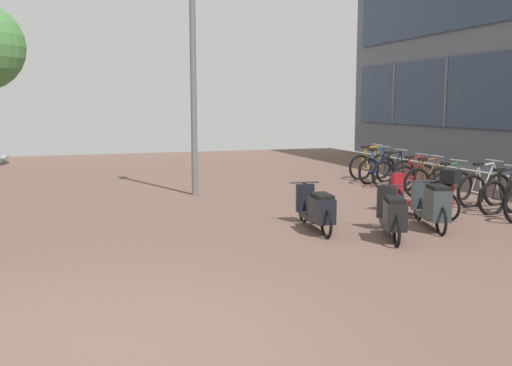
{
  "coord_description": "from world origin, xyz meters",
  "views": [
    {
      "loc": [
        -0.24,
        -4.77,
        2.09
      ],
      "look_at": [
        2.23,
        2.48,
        1.03
      ],
      "focal_mm": 40.04,
      "sensor_mm": 36.0,
      "label": 1
    }
  ],
  "objects": [
    {
      "name": "ground",
      "position": [
        1.43,
        0.0,
        -0.02
      ],
      "size": [
        21.0,
        40.0,
        0.13
      ],
      "color": "#27202D"
    },
    {
      "name": "bicycle_rack_03",
      "position": [
        7.77,
        3.92,
        0.34
      ],
      "size": [
        1.31,
        0.48,
        0.96
      ],
      "color": "black",
      "rests_on": "ground"
    },
    {
      "name": "bicycle_rack_04",
      "position": [
        7.96,
        4.69,
        0.35
      ],
      "size": [
        1.38,
        0.48,
        0.99
      ],
      "color": "black",
      "rests_on": "ground"
    },
    {
      "name": "bicycle_rack_05",
      "position": [
        7.71,
        5.45,
        0.33
      ],
      "size": [
        1.29,
        0.48,
        0.93
      ],
      "color": "black",
      "rests_on": "ground"
    },
    {
      "name": "bicycle_rack_06",
      "position": [
        7.68,
        6.22,
        0.34
      ],
      "size": [
        1.31,
        0.48,
        0.96
      ],
      "color": "black",
      "rests_on": "ground"
    },
    {
      "name": "bicycle_rack_07",
      "position": [
        7.83,
        6.99,
        0.33
      ],
      "size": [
        1.27,
        0.48,
        0.93
      ],
      "color": "black",
      "rests_on": "ground"
    },
    {
      "name": "bicycle_rack_08",
      "position": [
        7.74,
        7.75,
        0.35
      ],
      "size": [
        1.37,
        0.48,
        0.99
      ],
      "color": "black",
      "rests_on": "ground"
    },
    {
      "name": "bicycle_rack_09",
      "position": [
        7.72,
        8.52,
        0.35
      ],
      "size": [
        1.35,
        0.5,
        1.01
      ],
      "color": "black",
      "rests_on": "ground"
    },
    {
      "name": "bicycle_rack_10",
      "position": [
        7.95,
        9.28,
        0.36
      ],
      "size": [
        1.39,
        0.48,
        1.02
      ],
      "color": "black",
      "rests_on": "ground"
    },
    {
      "name": "scooter_near",
      "position": [
        4.58,
        2.79,
        0.38
      ],
      "size": [
        0.84,
        1.56,
        0.79
      ],
      "color": "black",
      "rests_on": "ground"
    },
    {
      "name": "scooter_mid",
      "position": [
        5.63,
        3.2,
        0.41
      ],
      "size": [
        0.77,
        1.66,
        0.8
      ],
      "color": "black",
      "rests_on": "ground"
    },
    {
      "name": "scooter_far",
      "position": [
        3.71,
        3.68,
        0.37
      ],
      "size": [
        0.56,
        1.74,
        0.76
      ],
      "color": "black",
      "rests_on": "ground"
    },
    {
      "name": "scooter_extra",
      "position": [
        6.16,
        4.09,
        0.44
      ],
      "size": [
        0.89,
        1.58,
        0.96
      ],
      "color": "black",
      "rests_on": "ground"
    },
    {
      "name": "lamp_post",
      "position": [
        2.64,
        8.07,
        2.96
      ],
      "size": [
        0.2,
        0.52,
        5.29
      ],
      "color": "slate",
      "rests_on": "ground"
    }
  ]
}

